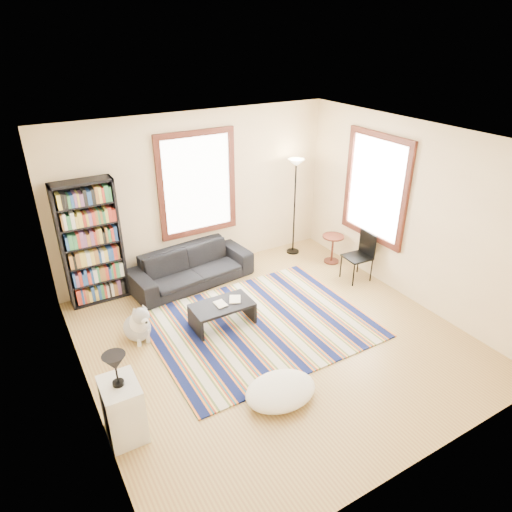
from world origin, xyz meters
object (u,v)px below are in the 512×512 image
sofa (191,267)px  side_table (332,249)px  floor_cushion (281,391)px  coffee_table (222,315)px  floor_lamp (294,208)px  white_cabinet (123,410)px  dog (136,321)px  bookshelf (91,243)px  folding_chair (357,257)px

sofa → side_table: 2.65m
floor_cushion → coffee_table: bearing=87.5°
coffee_table → floor_lamp: bearing=33.0°
floor_cushion → white_cabinet: white_cabinet is taller
sofa → coffee_table: size_ratio=2.31×
floor_cushion → floor_lamp: bearing=53.4°
white_cabinet → dog: size_ratio=1.18×
dog → floor_lamp: bearing=10.7°
sofa → coffee_table: sofa is taller
floor_lamp → bookshelf: bearing=177.4°
dog → side_table: bearing=-1.1°
side_table → sofa: bearing=166.7°
floor_cushion → side_table: side_table is taller
floor_cushion → white_cabinet: bearing=167.0°
coffee_table → white_cabinet: bearing=-144.6°
floor_lamp → sofa: bearing=-177.4°
folding_chair → dog: bearing=179.5°
bookshelf → floor_lamp: bearing=-2.6°
white_cabinet → bookshelf: bearing=83.1°
floor_cushion → side_table: (2.76, 2.47, 0.16)m
bookshelf → floor_lamp: (3.68, -0.17, -0.07)m
coffee_table → bookshelf: bearing=130.1°
white_cabinet → floor_cushion: bearing=-11.8°
bookshelf → folding_chair: size_ratio=2.33×
coffee_table → floor_cushion: (-0.07, -1.69, -0.07)m
coffee_table → side_table: 2.79m
sofa → dog: sofa is taller
coffee_table → sofa: bearing=85.7°
sofa → side_table: size_ratio=3.85×
floor_lamp → folding_chair: size_ratio=2.16×
bookshelf → dog: bookshelf is taller
floor_cushion → dog: bearing=119.0°
floor_cushion → folding_chair: folding_chair is taller
floor_lamp → side_table: size_ratio=3.44×
bookshelf → floor_cushion: bookshelf is taller
sofa → bookshelf: bearing=163.3°
coffee_table → folding_chair: bearing=1.2°
floor_lamp → dog: floor_lamp is taller
side_table → folding_chair: (-0.05, -0.72, 0.16)m
bookshelf → floor_cushion: 3.71m
side_table → dog: 3.90m
coffee_table → side_table: size_ratio=1.67×
bookshelf → folding_chair: 4.37m
coffee_table → folding_chair: size_ratio=1.05×
coffee_table → white_cabinet: (-1.82, -1.29, 0.17)m
sofa → dog: size_ratio=3.50×
bookshelf → coffee_table: size_ratio=2.22×
white_cabinet → dog: (0.63, 1.61, -0.05)m
floor_lamp → white_cabinet: 4.99m
coffee_table → dog: size_ratio=1.51×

